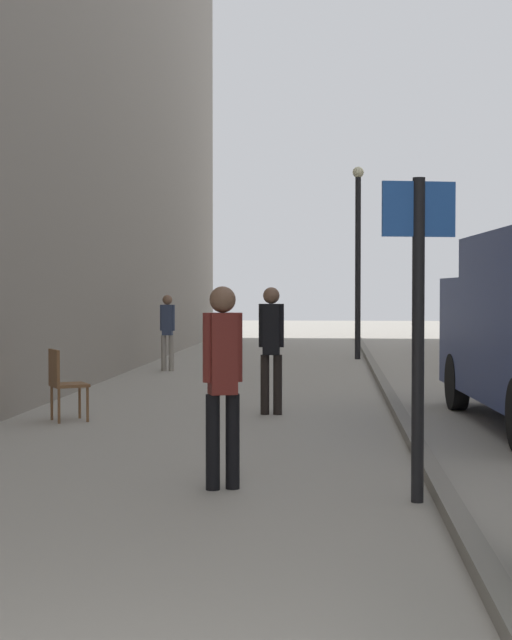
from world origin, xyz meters
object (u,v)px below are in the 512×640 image
pedestrian_main_foreground (223,372)px  pedestrian_far_crossing (167,327)px  lamp_post (358,249)px  pedestrian_mid_block (271,341)px  street_sign_post (418,310)px  cafe_chair_near_window (63,379)px

pedestrian_main_foreground → pedestrian_far_crossing: size_ratio=1.08×
lamp_post → pedestrian_far_crossing: bearing=-137.3°
pedestrian_far_crossing → pedestrian_mid_block: bearing=-67.1°
street_sign_post → lamp_post: lamp_post is taller
cafe_chair_near_window → pedestrian_main_foreground: bearing=1.6°
lamp_post → cafe_chair_near_window: bearing=-109.5°
pedestrian_mid_block → pedestrian_far_crossing: (-2.64, 6.95, -0.08)m
cafe_chair_near_window → street_sign_post: bearing=12.7°
pedestrian_far_crossing → lamp_post: 5.87m
street_sign_post → cafe_chair_near_window: size_ratio=2.77×
pedestrian_main_foreground → pedestrian_mid_block: size_ratio=0.99×
pedestrian_mid_block → cafe_chair_near_window: (-2.66, -0.90, -0.46)m
pedestrian_mid_block → lamp_post: lamp_post is taller
pedestrian_main_foreground → cafe_chair_near_window: 4.82m
cafe_chair_near_window → lamp_post: bearing=129.9°
street_sign_post → cafe_chair_near_window: (-4.17, 4.43, -1.00)m
pedestrian_mid_block → cafe_chair_near_window: size_ratio=1.86×
pedestrian_far_crossing → lamp_post: lamp_post is taller
lamp_post → street_sign_post: bearing=-89.8°
lamp_post → cafe_chair_near_window: 12.54m
lamp_post → cafe_chair_near_window: (-4.13, -11.64, -2.18)m
pedestrian_far_crossing → street_sign_post: 12.98m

